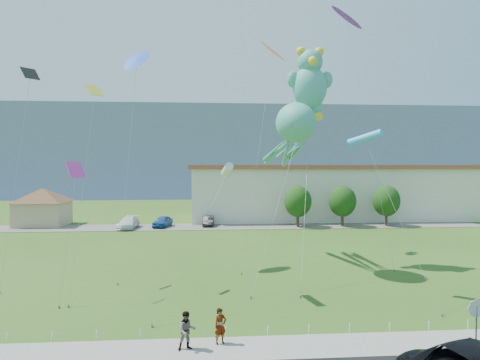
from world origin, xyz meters
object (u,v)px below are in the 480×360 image
(parked_car_white, at_px, (129,223))
(teddy_bear_kite, at_px, (310,82))
(pavilion, at_px, (43,203))
(stop_sign, at_px, (476,314))
(parked_car_blue, at_px, (163,221))
(octopus_kite, at_px, (292,134))
(pedestrian_left, at_px, (220,326))
(pedestrian_right, at_px, (187,331))
(warehouse, at_px, (385,191))
(parked_car_black, at_px, (208,221))

(parked_car_white, height_order, teddy_bear_kite, teddy_bear_kite)
(pavilion, relative_size, stop_sign, 3.68)
(parked_car_blue, height_order, octopus_kite, octopus_kite)
(stop_sign, distance_m, pedestrian_left, 11.02)
(parked_car_white, xyz_separation_m, teddy_bear_kite, (18.56, -20.65, 14.23))
(pedestrian_left, xyz_separation_m, pedestrian_right, (-1.48, -0.51, 0.03))
(pavilion, height_order, stop_sign, pavilion)
(stop_sign, bearing_deg, warehouse, 71.10)
(pavilion, relative_size, octopus_kite, 0.68)
(parked_car_white, relative_size, teddy_bear_kite, 0.28)
(warehouse, height_order, parked_car_blue, warehouse)
(pedestrian_right, bearing_deg, stop_sign, -21.01)
(parked_car_black, relative_size, teddy_bear_kite, 0.22)
(warehouse, relative_size, pedestrian_right, 36.43)
(parked_car_white, bearing_deg, parked_car_blue, 16.36)
(octopus_kite, bearing_deg, pedestrian_right, -117.15)
(warehouse, bearing_deg, parked_car_blue, -165.33)
(parked_car_white, relative_size, octopus_kite, 0.37)
(pedestrian_left, relative_size, parked_car_blue, 0.38)
(parked_car_blue, bearing_deg, warehouse, 28.98)
(pavilion, distance_m, octopus_kite, 39.50)
(pedestrian_left, bearing_deg, parked_car_black, 64.23)
(parked_car_black, xyz_separation_m, teddy_bear_kite, (8.33, -22.13, 14.31))
(warehouse, distance_m, pedestrian_right, 54.97)
(stop_sign, relative_size, pedestrian_right, 1.49)
(warehouse, height_order, octopus_kite, octopus_kite)
(stop_sign, bearing_deg, parked_car_black, 105.72)
(pavilion, bearing_deg, pedestrian_left, -60.55)
(pavilion, bearing_deg, stop_sign, -51.56)
(teddy_bear_kite, bearing_deg, parked_car_blue, 123.61)
(warehouse, distance_m, octopus_kite, 38.83)
(stop_sign, distance_m, octopus_kite, 19.09)
(warehouse, xyz_separation_m, stop_sign, (-16.50, -48.21, -2.26))
(pedestrian_left, height_order, parked_car_blue, pedestrian_left)
(pedestrian_right, xyz_separation_m, parked_car_blue, (-4.97, 37.90, -0.16))
(pedestrian_right, xyz_separation_m, octopus_kite, (7.60, 14.83, 9.70))
(parked_car_blue, bearing_deg, parked_car_white, -153.63)
(parked_car_blue, bearing_deg, pedestrian_right, -68.22)
(pedestrian_left, distance_m, teddy_bear_kite, 22.62)
(parked_car_blue, relative_size, teddy_bear_kite, 0.24)
(parked_car_white, bearing_deg, pavilion, 167.02)
(parked_car_white, bearing_deg, teddy_bear_kite, -43.76)
(warehouse, xyz_separation_m, parked_car_blue, (-33.74, -8.84, -3.35))
(stop_sign, height_order, pedestrian_left, stop_sign)
(warehouse, relative_size, parked_car_blue, 14.46)
(warehouse, relative_size, pedestrian_left, 37.89)
(pavilion, relative_size, warehouse, 0.15)
(parked_car_white, xyz_separation_m, octopus_kite, (16.81, -22.16, 9.85))
(parked_car_blue, relative_size, parked_car_black, 1.08)
(parked_car_blue, distance_m, parked_car_black, 6.03)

